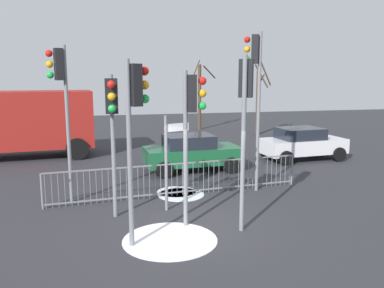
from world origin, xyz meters
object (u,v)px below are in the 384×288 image
(traffic_light_mid_right, at_px, (135,111))
(delivery_truck, at_px, (15,121))
(traffic_light_mid_left, at_px, (61,89))
(traffic_light_foreground_right, at_px, (255,76))
(direction_sign_post, at_px, (168,157))
(bare_tree_centre, at_px, (258,100))
(car_green_near, at_px, (191,152))
(traffic_light_rear_left, at_px, (112,115))
(car_white_trailing, at_px, (302,143))
(traffic_light_rear_right, at_px, (245,104))
(bare_tree_left, at_px, (200,95))
(traffic_light_foreground_left, at_px, (192,114))

(traffic_light_mid_right, distance_m, delivery_truck, 11.85)
(traffic_light_mid_left, height_order, traffic_light_foreground_right, traffic_light_foreground_right)
(traffic_light_mid_right, relative_size, direction_sign_post, 1.53)
(traffic_light_mid_left, height_order, bare_tree_centre, bare_tree_centre)
(car_green_near, bearing_deg, delivery_truck, 146.33)
(delivery_truck, bearing_deg, bare_tree_centre, -167.20)
(traffic_light_foreground_right, relative_size, delivery_truck, 0.72)
(traffic_light_rear_left, relative_size, car_white_trailing, 0.98)
(traffic_light_rear_left, xyz_separation_m, car_white_trailing, (8.64, 5.77, -2.04))
(traffic_light_rear_right, bearing_deg, traffic_light_foreground_right, 95.14)
(traffic_light_rear_left, bearing_deg, direction_sign_post, -165.08)
(traffic_light_mid_right, height_order, delivery_truck, traffic_light_mid_right)
(traffic_light_foreground_right, xyz_separation_m, car_green_near, (-1.36, 3.16, -3.01))
(car_white_trailing, distance_m, bare_tree_centre, 7.99)
(bare_tree_centre, bearing_deg, car_green_near, -126.69)
(traffic_light_rear_right, bearing_deg, delivery_truck, 155.25)
(traffic_light_foreground_right, height_order, traffic_light_mid_right, traffic_light_foreground_right)
(car_white_trailing, xyz_separation_m, bare_tree_centre, (1.10, 7.77, 1.51))
(traffic_light_rear_left, bearing_deg, traffic_light_foreground_right, -158.63)
(bare_tree_left, bearing_deg, traffic_light_foreground_left, -105.05)
(traffic_light_rear_right, relative_size, car_green_near, 1.10)
(traffic_light_rear_left, xyz_separation_m, car_green_near, (3.24, 4.81, -2.04))
(bare_tree_centre, bearing_deg, car_white_trailing, -98.03)
(traffic_light_mid_left, distance_m, traffic_light_mid_right, 3.95)
(traffic_light_foreground_right, distance_m, bare_tree_left, 15.48)
(car_white_trailing, bearing_deg, traffic_light_mid_right, -141.86)
(traffic_light_mid_right, distance_m, bare_tree_centre, 17.96)
(traffic_light_mid_right, bearing_deg, direction_sign_post, 128.60)
(car_green_near, bearing_deg, traffic_light_rear_right, -94.75)
(traffic_light_rear_left, bearing_deg, bare_tree_centre, -124.16)
(traffic_light_foreground_left, distance_m, direction_sign_post, 1.94)
(traffic_light_foreground_right, distance_m, direction_sign_post, 4.02)
(traffic_light_foreground_right, bearing_deg, traffic_light_mid_right, 152.30)
(traffic_light_foreground_right, distance_m, car_white_trailing, 6.51)
(traffic_light_rear_left, height_order, bare_tree_left, bare_tree_left)
(traffic_light_mid_right, height_order, bare_tree_centre, bare_tree_centre)
(traffic_light_rear_left, relative_size, car_green_near, 0.98)
(traffic_light_mid_left, bearing_deg, bare_tree_left, -43.59)
(bare_tree_left, height_order, bare_tree_centre, bare_tree_left)
(car_green_near, height_order, delivery_truck, delivery_truck)
(traffic_light_rear_right, height_order, traffic_light_mid_right, traffic_light_rear_right)
(traffic_light_rear_left, height_order, traffic_light_foreground_right, traffic_light_foreground_right)
(traffic_light_mid_left, relative_size, traffic_light_foreground_left, 1.19)
(car_white_trailing, xyz_separation_m, bare_tree_left, (-1.95, 11.17, 1.70))
(traffic_light_rear_left, bearing_deg, delivery_truck, -64.24)
(car_white_trailing, bearing_deg, bare_tree_left, 95.42)
(car_green_near, height_order, bare_tree_centre, bare_tree_centre)
(traffic_light_rear_right, bearing_deg, direction_sign_post, 161.87)
(traffic_light_foreground_left, bearing_deg, traffic_light_mid_left, -118.94)
(traffic_light_rear_right, height_order, bare_tree_centre, bare_tree_centre)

